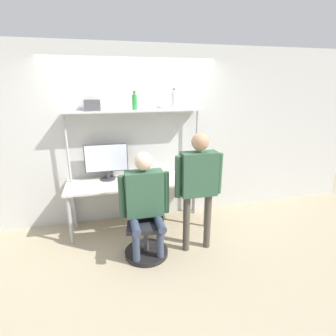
{
  "coord_description": "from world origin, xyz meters",
  "views": [
    {
      "loc": [
        -0.46,
        -3.32,
        2.13
      ],
      "look_at": [
        0.32,
        -0.21,
        1.1
      ],
      "focal_mm": 28.0,
      "sensor_mm": 36.0,
      "label": 1
    }
  ],
  "objects_px": {
    "bottle_green": "(135,102)",
    "laptop": "(138,180)",
    "cell_phone": "(155,182)",
    "person_seated": "(145,197)",
    "monitor": "(106,160)",
    "storage_box": "(92,105)",
    "office_chair": "(146,233)",
    "person_standing": "(199,178)",
    "bottle_clear": "(174,100)"
  },
  "relations": [
    {
      "from": "laptop",
      "to": "bottle_green",
      "type": "distance_m",
      "value": 1.12
    },
    {
      "from": "person_standing",
      "to": "storage_box",
      "type": "height_order",
      "value": "storage_box"
    },
    {
      "from": "monitor",
      "to": "cell_phone",
      "type": "relative_size",
      "value": 4.2
    },
    {
      "from": "person_standing",
      "to": "monitor",
      "type": "bearing_deg",
      "value": 138.89
    },
    {
      "from": "cell_phone",
      "to": "bottle_green",
      "type": "relative_size",
      "value": 0.58
    },
    {
      "from": "bottle_green",
      "to": "cell_phone",
      "type": "bearing_deg",
      "value": -55.37
    },
    {
      "from": "monitor",
      "to": "cell_phone",
      "type": "distance_m",
      "value": 0.79
    },
    {
      "from": "monitor",
      "to": "person_seated",
      "type": "xyz_separation_m",
      "value": [
        0.42,
        -0.94,
        -0.24
      ]
    },
    {
      "from": "laptop",
      "to": "bottle_green",
      "type": "height_order",
      "value": "bottle_green"
    },
    {
      "from": "monitor",
      "to": "office_chair",
      "type": "relative_size",
      "value": 0.68
    },
    {
      "from": "bottle_clear",
      "to": "storage_box",
      "type": "bearing_deg",
      "value": 180.0
    },
    {
      "from": "laptop",
      "to": "office_chair",
      "type": "xyz_separation_m",
      "value": [
        0.01,
        -0.6,
        -0.52
      ]
    },
    {
      "from": "monitor",
      "to": "bottle_clear",
      "type": "bearing_deg",
      "value": 0.53
    },
    {
      "from": "office_chair",
      "to": "monitor",
      "type": "bearing_deg",
      "value": 115.35
    },
    {
      "from": "person_seated",
      "to": "bottle_clear",
      "type": "height_order",
      "value": "bottle_clear"
    },
    {
      "from": "monitor",
      "to": "storage_box",
      "type": "bearing_deg",
      "value": 175.96
    },
    {
      "from": "cell_phone",
      "to": "office_chair",
      "type": "height_order",
      "value": "office_chair"
    },
    {
      "from": "cell_phone",
      "to": "bottle_clear",
      "type": "xyz_separation_m",
      "value": [
        0.37,
        0.31,
        1.14
      ]
    },
    {
      "from": "person_seated",
      "to": "bottle_clear",
      "type": "distance_m",
      "value": 1.57
    },
    {
      "from": "person_standing",
      "to": "cell_phone",
      "type": "bearing_deg",
      "value": 123.28
    },
    {
      "from": "monitor",
      "to": "office_chair",
      "type": "distance_m",
      "value": 1.26
    },
    {
      "from": "bottle_green",
      "to": "monitor",
      "type": "bearing_deg",
      "value": -178.79
    },
    {
      "from": "office_chair",
      "to": "storage_box",
      "type": "distance_m",
      "value": 1.89
    },
    {
      "from": "cell_phone",
      "to": "person_standing",
      "type": "distance_m",
      "value": 0.83
    },
    {
      "from": "person_standing",
      "to": "person_seated",
      "type": "bearing_deg",
      "value": 178.47
    },
    {
      "from": "office_chair",
      "to": "laptop",
      "type": "bearing_deg",
      "value": 91.09
    },
    {
      "from": "office_chair",
      "to": "person_standing",
      "type": "relative_size",
      "value": 0.59
    },
    {
      "from": "bottle_green",
      "to": "bottle_clear",
      "type": "distance_m",
      "value": 0.58
    },
    {
      "from": "person_seated",
      "to": "bottle_green",
      "type": "xyz_separation_m",
      "value": [
        0.03,
        0.95,
        1.07
      ]
    },
    {
      "from": "office_chair",
      "to": "bottle_green",
      "type": "xyz_separation_m",
      "value": [
        0.03,
        0.91,
        1.6
      ]
    },
    {
      "from": "cell_phone",
      "to": "person_seated",
      "type": "xyz_separation_m",
      "value": [
        -0.25,
        -0.64,
        0.06
      ]
    },
    {
      "from": "person_seated",
      "to": "cell_phone",
      "type": "bearing_deg",
      "value": 68.62
    },
    {
      "from": "cell_phone",
      "to": "bottle_green",
      "type": "xyz_separation_m",
      "value": [
        -0.22,
        0.31,
        1.13
      ]
    },
    {
      "from": "person_seated",
      "to": "laptop",
      "type": "bearing_deg",
      "value": 90.43
    },
    {
      "from": "office_chair",
      "to": "person_standing",
      "type": "xyz_separation_m",
      "value": [
        0.68,
        -0.06,
        0.72
      ]
    },
    {
      "from": "cell_phone",
      "to": "storage_box",
      "type": "height_order",
      "value": "storage_box"
    },
    {
      "from": "cell_phone",
      "to": "person_seated",
      "type": "bearing_deg",
      "value": -111.38
    },
    {
      "from": "laptop",
      "to": "person_standing",
      "type": "relative_size",
      "value": 0.19
    },
    {
      "from": "cell_phone",
      "to": "bottle_green",
      "type": "bearing_deg",
      "value": 124.63
    },
    {
      "from": "bottle_clear",
      "to": "person_standing",
      "type": "bearing_deg",
      "value": -86.09
    },
    {
      "from": "bottle_green",
      "to": "laptop",
      "type": "bearing_deg",
      "value": -97.1
    },
    {
      "from": "person_seated",
      "to": "storage_box",
      "type": "distance_m",
      "value": 1.51
    },
    {
      "from": "laptop",
      "to": "person_seated",
      "type": "bearing_deg",
      "value": -89.57
    },
    {
      "from": "bottle_green",
      "to": "storage_box",
      "type": "bearing_deg",
      "value": 180.0
    },
    {
      "from": "laptop",
      "to": "person_seated",
      "type": "height_order",
      "value": "person_seated"
    },
    {
      "from": "monitor",
      "to": "bottle_clear",
      "type": "relative_size",
      "value": 2.15
    },
    {
      "from": "laptop",
      "to": "cell_phone",
      "type": "bearing_deg",
      "value": 0.05
    },
    {
      "from": "person_standing",
      "to": "bottle_green",
      "type": "bearing_deg",
      "value": 123.72
    },
    {
      "from": "cell_phone",
      "to": "storage_box",
      "type": "xyz_separation_m",
      "value": [
        -0.8,
        0.31,
        1.1
      ]
    },
    {
      "from": "storage_box",
      "to": "monitor",
      "type": "bearing_deg",
      "value": -4.04
    }
  ]
}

